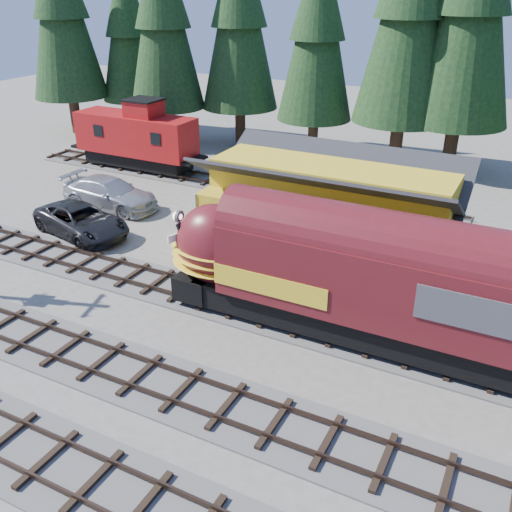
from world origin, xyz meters
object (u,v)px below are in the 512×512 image
at_px(locomotive, 337,279).
at_px(pickup_truck_b, 110,193).
at_px(caboose, 137,137).
at_px(pickup_truck_a, 81,221).
at_px(depot, 329,203).

height_order(locomotive, pickup_truck_b, locomotive).
height_order(locomotive, caboose, caboose).
distance_m(locomotive, pickup_truck_a, 16.28).
distance_m(caboose, pickup_truck_b, 8.06).
distance_m(depot, pickup_truck_b, 14.67).
xyz_separation_m(depot, pickup_truck_b, (-14.52, 0.32, -2.03)).
relative_size(locomotive, pickup_truck_b, 2.42).
bearing_deg(depot, pickup_truck_a, -164.24).
relative_size(depot, pickup_truck_a, 2.07).
bearing_deg(caboose, locomotive, -34.11).
relative_size(caboose, pickup_truck_b, 1.45).
distance_m(depot, pickup_truck_a, 13.82).
height_order(depot, pickup_truck_b, depot).
xyz_separation_m(depot, locomotive, (2.81, -6.50, -0.48)).
height_order(caboose, pickup_truck_b, caboose).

